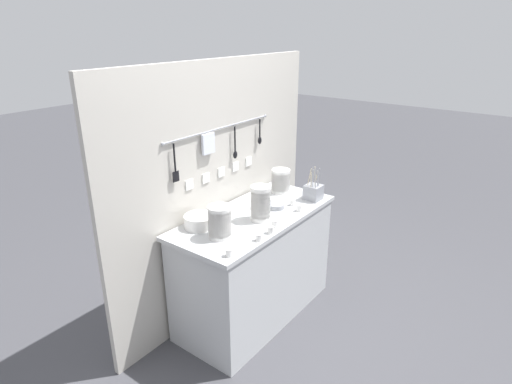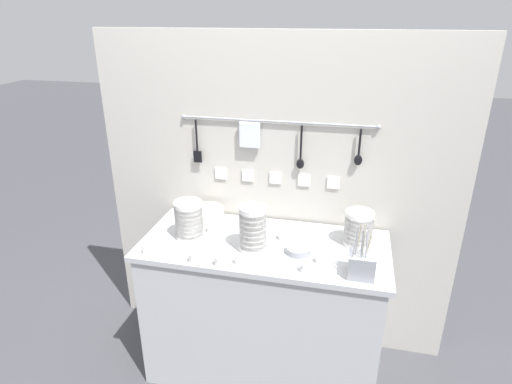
% 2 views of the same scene
% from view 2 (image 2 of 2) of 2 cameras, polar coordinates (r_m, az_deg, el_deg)
% --- Properties ---
extents(ground_plane, '(20.00, 20.00, 0.00)m').
position_cam_2_polar(ground_plane, '(2.86, 0.94, -21.96)').
color(ground_plane, '#424247').
extents(counter, '(1.34, 0.61, 0.86)m').
position_cam_2_polar(counter, '(2.58, 1.01, -15.15)').
color(counter, '#B7BABC').
rests_on(counter, ground).
extents(back_wall, '(2.14, 0.08, 1.94)m').
position_cam_2_polar(back_wall, '(2.58, 2.66, -1.05)').
color(back_wall, '#BCB7AD').
rests_on(back_wall, ground).
extents(bowl_stack_tall_left, '(0.15, 0.15, 0.19)m').
position_cam_2_polar(bowl_stack_tall_left, '(2.34, 13.50, -4.73)').
color(bowl_stack_tall_left, white).
rests_on(bowl_stack_tall_left, counter).
extents(bowl_stack_back_corner, '(0.15, 0.15, 0.22)m').
position_cam_2_polar(bowl_stack_back_corner, '(2.37, -8.94, -3.71)').
color(bowl_stack_back_corner, white).
rests_on(bowl_stack_back_corner, counter).
extents(bowl_stack_nested_right, '(0.14, 0.14, 0.25)m').
position_cam_2_polar(bowl_stack_nested_right, '(2.21, -0.46, -4.94)').
color(bowl_stack_nested_right, white).
rests_on(bowl_stack_nested_right, counter).
extents(plate_stack, '(0.21, 0.21, 0.09)m').
position_cam_2_polar(plate_stack, '(2.57, -6.61, -3.04)').
color(plate_stack, white).
rests_on(plate_stack, counter).
extents(steel_mixing_bowl, '(0.13, 0.13, 0.03)m').
position_cam_2_polar(steel_mixing_bowl, '(2.25, 5.67, -7.66)').
color(steel_mixing_bowl, '#93969E').
rests_on(steel_mixing_bowl, counter).
extents(cutlery_caddy, '(0.12, 0.12, 0.28)m').
position_cam_2_polar(cutlery_caddy, '(2.10, 13.89, -9.30)').
color(cutlery_caddy, '#93969E').
rests_on(cutlery_caddy, counter).
extents(cup_front_right, '(0.04, 0.04, 0.05)m').
position_cam_2_polar(cup_front_right, '(2.45, -6.09, -4.84)').
color(cup_front_right, white).
rests_on(cup_front_right, counter).
extents(cup_centre, '(0.04, 0.04, 0.05)m').
position_cam_2_polar(cup_centre, '(2.15, -2.28, -9.02)').
color(cup_centre, white).
rests_on(cup_centre, counter).
extents(cup_edge_near, '(0.04, 0.04, 0.05)m').
position_cam_2_polar(cup_edge_near, '(2.18, 8.55, -8.77)').
color(cup_edge_near, white).
rests_on(cup_edge_near, counter).
extents(cup_front_left, '(0.04, 0.04, 0.05)m').
position_cam_2_polar(cup_front_left, '(2.31, -14.41, -7.39)').
color(cup_front_left, white).
rests_on(cup_front_left, counter).
extents(cup_back_right, '(0.04, 0.04, 0.05)m').
position_cam_2_polar(cup_back_right, '(2.15, -5.03, -9.13)').
color(cup_back_right, white).
rests_on(cup_back_right, counter).
extents(cup_mid_row, '(0.04, 0.04, 0.05)m').
position_cam_2_polar(cup_mid_row, '(2.37, 3.53, -5.79)').
color(cup_mid_row, white).
rests_on(cup_mid_row, counter).
extents(cup_beside_plates, '(0.04, 0.04, 0.05)m').
position_cam_2_polar(cup_beside_plates, '(2.19, -8.41, -8.65)').
color(cup_beside_plates, white).
rests_on(cup_beside_plates, counter).
extents(cup_edge_far, '(0.04, 0.04, 0.05)m').
position_cam_2_polar(cup_edge_far, '(2.10, 6.53, -9.97)').
color(cup_edge_far, white).
rests_on(cup_edge_far, counter).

